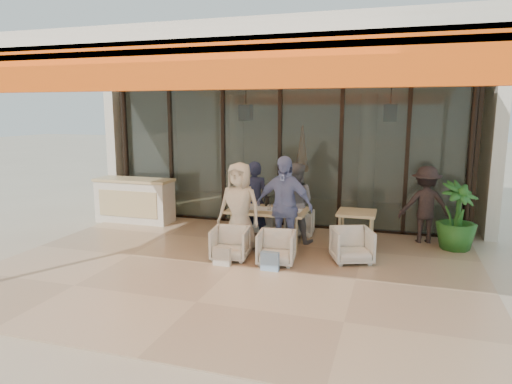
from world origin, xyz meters
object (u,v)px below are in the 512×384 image
Objects in this scene: host_counter at (135,200)px; chair_near_left at (230,242)px; dining_table at (268,212)px; side_chair at (352,244)px; potted_palm at (457,216)px; chair_near_right at (276,246)px; chair_far_right at (300,222)px; diner_navy at (254,200)px; side_table at (357,217)px; diner_grey at (295,203)px; diner_cream at (240,208)px; diner_periwinkle at (284,206)px; chair_far_left at (261,217)px; standing_woman at (425,205)px.

host_counter reaches higher than chair_near_left.
dining_table reaches higher than side_chair.
chair_near_right is at bearing -149.31° from potted_palm.
chair_far_right is 0.37× the size of diner_navy.
chair_near_left is at bearing 172.97° from chair_near_right.
diner_grey is at bearing 172.31° from side_table.
diner_grey reaches higher than chair_far_right.
diner_cream is at bearing -160.40° from side_table.
host_counter is at bearing 143.74° from side_chair.
chair_far_right is 0.33× the size of diner_periwinkle.
chair_near_left is at bearing 88.73° from chair_far_left.
standing_woman reaches higher than chair_near_left.
diner_navy is 0.88× the size of diner_periwinkle.
diner_grey is at bearing 169.21° from diner_navy.
diner_cream is 1.09× the size of standing_woman.
standing_woman reaches higher than chair_far_right.
chair_near_left is at bearing 79.21° from diner_navy.
chair_far_left is 0.41× the size of diner_cream.
host_counter is 3.11m from chair_far_left.
diner_navy is at bearing 135.05° from side_chair.
diner_periwinkle is at bearing -149.02° from side_table.
chair_far_right is 0.36× the size of diner_cream.
diner_cream is at bearing 48.84° from diner_grey.
diner_grey is 1.60m from side_chair.
host_counter is 3.08× the size of chair_far_right.
diner_periwinkle reaches higher than potted_palm.
host_counter is 4.20m from diner_periwinkle.
potted_palm is (3.44, 0.83, -0.03)m from dining_table.
standing_woman is (1.24, 0.88, 0.13)m from side_table.
chair_far_right is 1.90m from chair_near_right.
dining_table is at bearing 140.64° from diner_periwinkle.
diner_navy reaches higher than chair_near_left.
chair_far_left is at bearing 82.52° from chair_near_left.
diner_grey is 0.88× the size of diner_periwinkle.
chair_far_left is 1.73m from diner_periwinkle.
diner_cream is at bearing 54.22° from chair_far_right.
chair_far_right is at bearing 65.73° from dining_table.
potted_palm reaches higher than host_counter.
standing_woman is at bearing 31.69° from side_chair.
standing_woman is (3.31, 2.12, 0.45)m from chair_near_left.
host_counter is 1.42× the size of potted_palm.
diner_grey reaches higher than chair_far_left.
potted_palm is (1.79, 1.31, 0.32)m from side_chair.
chair_near_right is (0.00, -1.90, 0.02)m from chair_far_right.
chair_far_right is 0.71m from diner_grey.
dining_table is at bearing 48.07° from diner_grey.
host_counter is 1.15× the size of diner_grey.
standing_woman is (3.31, 0.72, -0.03)m from diner_navy.
diner_navy is at bearing -174.22° from potted_palm.
diner_cream is at bearing -172.39° from diner_periwinkle.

